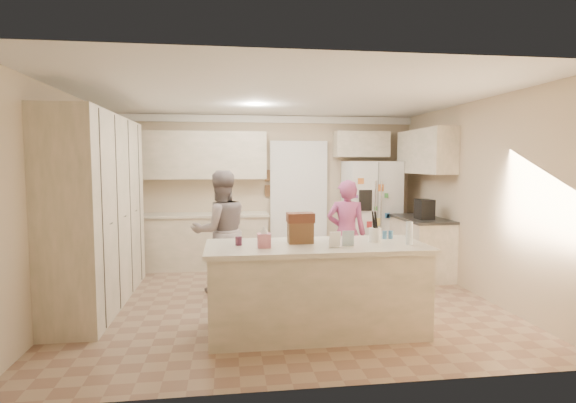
{
  "coord_description": "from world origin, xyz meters",
  "views": [
    {
      "loc": [
        -0.71,
        -5.63,
        1.76
      ],
      "look_at": [
        0.1,
        0.35,
        1.25
      ],
      "focal_mm": 28.0,
      "sensor_mm": 36.0,
      "label": 1
    }
  ],
  "objects": [
    {
      "name": "floor",
      "position": [
        0.0,
        0.0,
        -0.01
      ],
      "size": [
        5.2,
        4.6,
        0.02
      ],
      "primitive_type": "cube",
      "color": "#93775C",
      "rests_on": "ground"
    },
    {
      "name": "ceiling",
      "position": [
        0.0,
        0.0,
        2.61
      ],
      "size": [
        5.2,
        4.6,
        0.02
      ],
      "primitive_type": "cube",
      "color": "white",
      "rests_on": "wall_back"
    },
    {
      "name": "wall_back",
      "position": [
        0.0,
        2.31,
        1.3
      ],
      "size": [
        5.2,
        0.02,
        2.6
      ],
      "primitive_type": "cube",
      "color": "#C9B291",
      "rests_on": "ground"
    },
    {
      "name": "wall_front",
      "position": [
        0.0,
        -2.31,
        1.3
      ],
      "size": [
        5.2,
        0.02,
        2.6
      ],
      "primitive_type": "cube",
      "color": "#C9B291",
      "rests_on": "ground"
    },
    {
      "name": "wall_left",
      "position": [
        -2.61,
        0.0,
        1.3
      ],
      "size": [
        0.02,
        4.6,
        2.6
      ],
      "primitive_type": "cube",
      "color": "#C9B291",
      "rests_on": "ground"
    },
    {
      "name": "wall_right",
      "position": [
        2.61,
        0.0,
        1.3
      ],
      "size": [
        0.02,
        4.6,
        2.6
      ],
      "primitive_type": "cube",
      "color": "#C9B291",
      "rests_on": "ground"
    },
    {
      "name": "crown_back",
      "position": [
        0.0,
        2.26,
        2.53
      ],
      "size": [
        5.2,
        0.08,
        0.12
      ],
      "primitive_type": "cube",
      "color": "white",
      "rests_on": "wall_back"
    },
    {
      "name": "pantry_bank",
      "position": [
        -2.3,
        0.2,
        1.18
      ],
      "size": [
        0.6,
        2.6,
        2.35
      ],
      "primitive_type": "cube",
      "color": "beige",
      "rests_on": "floor"
    },
    {
      "name": "back_base_cab",
      "position": [
        -1.15,
        2.0,
        0.44
      ],
      "size": [
        2.2,
        0.6,
        0.88
      ],
      "primitive_type": "cube",
      "color": "beige",
      "rests_on": "floor"
    },
    {
      "name": "back_countertop",
      "position": [
        -1.15,
        1.99,
        0.9
      ],
      "size": [
        2.24,
        0.63,
        0.04
      ],
      "primitive_type": "cube",
      "color": "beige",
      "rests_on": "back_base_cab"
    },
    {
      "name": "back_upper_cab",
      "position": [
        -1.15,
        2.12,
        1.9
      ],
      "size": [
        2.2,
        0.35,
        0.8
      ],
      "primitive_type": "cube",
      "color": "beige",
      "rests_on": "wall_back"
    },
    {
      "name": "doorway_opening",
      "position": [
        0.55,
        2.28,
        1.05
      ],
      "size": [
        0.9,
        0.06,
        2.1
      ],
      "primitive_type": "cube",
      "color": "black",
      "rests_on": "floor"
    },
    {
      "name": "doorway_casing",
      "position": [
        0.55,
        2.24,
        1.05
      ],
      "size": [
        1.02,
        0.03,
        2.22
      ],
      "primitive_type": "cube",
      "color": "white",
      "rests_on": "floor"
    },
    {
      "name": "wall_frame_upper",
      "position": [
        0.02,
        2.27,
        1.55
      ],
      "size": [
        0.15,
        0.02,
        0.2
      ],
      "primitive_type": "cube",
      "color": "brown",
      "rests_on": "wall_back"
    },
    {
      "name": "wall_frame_lower",
      "position": [
        0.02,
        2.27,
        1.28
      ],
      "size": [
        0.15,
        0.02,
        0.2
      ],
      "primitive_type": "cube",
      "color": "brown",
      "rests_on": "wall_back"
    },
    {
      "name": "refrigerator",
      "position": [
        1.78,
        1.93,
        0.9
      ],
      "size": [
        0.92,
        0.72,
        1.8
      ],
      "primitive_type": "cube",
      "rotation": [
        0.0,
        0.0,
        0.02
      ],
      "color": "white",
      "rests_on": "floor"
    },
    {
      "name": "fridge_seam",
      "position": [
        1.78,
        1.57,
        0.9
      ],
      "size": [
        0.02,
        0.02,
        1.78
      ],
      "primitive_type": "cube",
      "color": "gray",
      "rests_on": "refrigerator"
    },
    {
      "name": "fridge_dispenser",
      "position": [
        1.56,
        1.56,
        1.15
      ],
      "size": [
        0.22,
        0.03,
        0.35
      ],
      "primitive_type": "cube",
      "color": "black",
      "rests_on": "refrigerator"
    },
    {
      "name": "fridge_handle_l",
      "position": [
        1.73,
        1.56,
        1.05
      ],
      "size": [
        0.02,
        0.02,
        0.85
      ],
      "primitive_type": "cylinder",
      "color": "silver",
      "rests_on": "refrigerator"
    },
    {
      "name": "fridge_handle_r",
      "position": [
        1.83,
        1.56,
        1.05
      ],
      "size": [
        0.02,
        0.02,
        0.85
      ],
      "primitive_type": "cylinder",
      "color": "silver",
      "rests_on": "refrigerator"
    },
    {
      "name": "over_fridge_cab",
      "position": [
        1.65,
        2.12,
        2.1
      ],
      "size": [
        0.95,
        0.35,
        0.45
      ],
      "primitive_type": "cube",
      "color": "beige",
      "rests_on": "wall_back"
    },
    {
      "name": "right_base_cab",
      "position": [
        2.3,
        1.0,
        0.44
      ],
      "size": [
        0.6,
        1.2,
        0.88
      ],
      "primitive_type": "cube",
      "color": "beige",
      "rests_on": "floor"
    },
    {
      "name": "right_countertop",
      "position": [
        2.29,
        1.0,
        0.9
      ],
      "size": [
        0.63,
        1.24,
        0.04
      ],
      "primitive_type": "cube",
      "color": "#2D2B28",
      "rests_on": "right_base_cab"
    },
    {
      "name": "right_upper_cab",
      "position": [
        2.43,
        1.2,
        1.95
      ],
      "size": [
        0.35,
        1.5,
        0.7
      ],
      "primitive_type": "cube",
      "color": "beige",
      "rests_on": "wall_right"
    },
    {
      "name": "coffee_maker",
      "position": [
        2.25,
        0.8,
        1.07
      ],
      "size": [
        0.22,
        0.28,
        0.3
      ],
      "primitive_type": "cube",
      "color": "black",
      "rests_on": "right_countertop"
    },
    {
      "name": "island_base",
      "position": [
        0.2,
        -1.1,
        0.44
      ],
      "size": [
        2.2,
        0.9,
        0.88
      ],
      "primitive_type": "cube",
      "color": "beige",
      "rests_on": "floor"
    },
    {
      "name": "island_top",
      "position": [
        0.2,
        -1.1,
        0.9
      ],
      "size": [
        2.28,
        0.96,
        0.05
      ],
      "primitive_type": "cube",
      "color": "beige",
      "rests_on": "island_base"
    },
    {
      "name": "utensil_crock",
      "position": [
        0.85,
        -1.05,
        1.0
      ],
      "size": [
        0.13,
        0.13,
        0.15
      ],
      "primitive_type": "cylinder",
      "color": "white",
      "rests_on": "island_top"
    },
    {
      "name": "tissue_box",
      "position": [
        -0.35,
        -1.2,
        1.0
      ],
      "size": [
        0.13,
        0.13,
        0.14
      ],
      "primitive_type": "cube",
      "color": "pink",
      "rests_on": "island_top"
    },
    {
      "name": "tissue_plume",
      "position": [
        -0.35,
        -1.2,
        1.1
      ],
      "size": [
        0.08,
        0.08,
        0.08
      ],
      "primitive_type": "cone",
      "color": "white",
      "rests_on": "tissue_box"
    },
    {
      "name": "dollhouse_body",
      "position": [
        0.05,
        -1.0,
        1.04
      ],
      "size": [
        0.26,
        0.18,
        0.22
      ],
      "primitive_type": "cube",
      "color": "brown",
      "rests_on": "island_top"
    },
    {
      "name": "dollhouse_roof",
      "position": [
        0.05,
        -1.0,
        1.2
      ],
      "size": [
        0.28,
        0.2,
        0.1
      ],
      "primitive_type": "cube",
      "color": "#592D1E",
      "rests_on": "dollhouse_body"
    },
    {
      "name": "jam_jar",
      "position": [
        -0.6,
        -1.05,
        0.97
      ],
      "size": [
        0.07,
        0.07,
        0.09
      ],
      "primitive_type": "cylinder",
      "color": "#59263F",
      "rests_on": "island_top"
    },
    {
      "name": "greeting_card_a",
      "position": [
        0.35,
        -1.3,
        1.01
      ],
      "size": [
        0.12,
        0.06,
        0.16
      ],
      "primitive_type": "cube",
      "rotation": [
        0.15,
        0.0,
        0.2
      ],
      "color": "white",
      "rests_on": "island_top"
    },
    {
      "name": "greeting_card_b",
      "position": [
        0.5,
        -1.25,
        1.01
      ],
      "size": [
        0.12,
        0.05,
        0.16
      ],
      "primitive_type": "cube",
      "rotation": [
        0.15,
        0.0,
        -0.1
      ],
      "color": "silver",
      "rests_on": "island_top"
    },
    {
      "name": "water_bottle",
      "position": [
        1.15,
        -1.25,
        1.04
      ],
      "size": [
        0.07,
        0.07,
        0.24
      ],
      "primitive_type": "cylinder",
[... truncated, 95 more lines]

